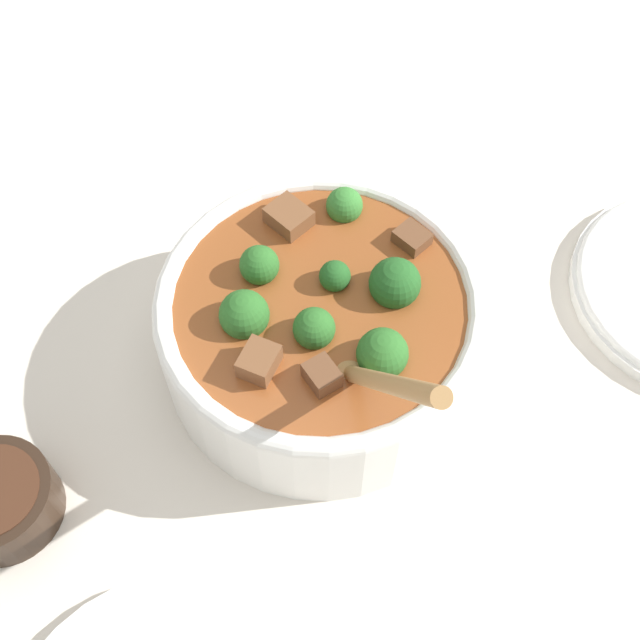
# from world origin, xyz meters

# --- Properties ---
(ground_plane) EXTENTS (4.00, 4.00, 0.00)m
(ground_plane) POSITION_xyz_m (0.00, 0.00, 0.00)
(ground_plane) COLOR silver
(stew_bowl) EXTENTS (0.25, 0.28, 0.24)m
(stew_bowl) POSITION_xyz_m (-0.00, 0.00, 0.05)
(stew_bowl) COLOR white
(stew_bowl) RESTS_ON ground_plane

